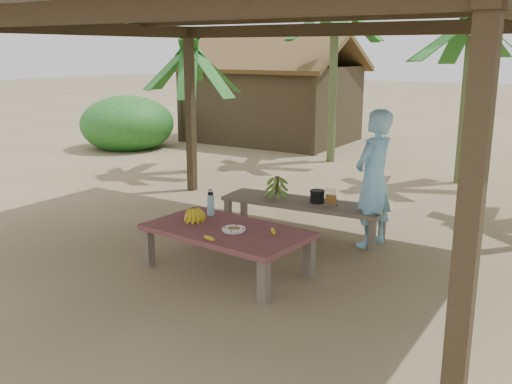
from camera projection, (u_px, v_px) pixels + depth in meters
The scene contains 17 objects.
ground at pixel (257, 258), 6.81m from camera, with size 80.00×80.00×0.00m, color brown.
pavilion at pixel (256, 15), 6.13m from camera, with size 6.60×5.60×2.95m.
work_table at pixel (227, 234), 6.32m from camera, with size 1.88×1.15×0.50m.
bench at pixel (303, 205), 7.64m from camera, with size 2.24×0.77×0.45m.
ripe_banana_bunch at pixel (193, 213), 6.57m from camera, with size 0.29×0.24×0.17m, color yellow, non-canonical shape.
plate at pixel (234, 229), 6.21m from camera, with size 0.26×0.26×0.04m.
loose_banana_front at pixel (209, 238), 5.91m from camera, with size 0.04×0.14×0.04m, color yellow.
loose_banana_side at pixel (273, 231), 6.13m from camera, with size 0.04×0.16×0.04m, color yellow.
water_flask at pixel (211, 204), 6.79m from camera, with size 0.09×0.09×0.32m.
green_banana_stalk at pixel (277, 187), 7.76m from camera, with size 0.28×0.28×0.32m, color #598C2D, non-canonical shape.
cooking_pot at pixel (317, 197), 7.54m from camera, with size 0.19×0.19×0.16m, color black.
skewer_rack at pixel (331, 197), 7.37m from camera, with size 0.18×0.08×0.24m, color #A57F47, non-canonical shape.
woman at pixel (373, 179), 7.07m from camera, with size 0.63×0.41×1.73m, color #7CC3EB.
hut at pixel (273, 100), 15.44m from camera, with size 4.40×3.43×2.85m.
banana_plant_n at pixel (472, 33), 10.05m from camera, with size 1.80×1.80×3.20m.
banana_plant_nw at pixel (335, 15), 11.97m from camera, with size 1.80×1.80×3.63m.
banana_plant_w at pixel (190, 63), 11.16m from camera, with size 1.80×1.80×2.65m.
Camera 1 is at (3.40, -5.44, 2.42)m, focal length 40.00 mm.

